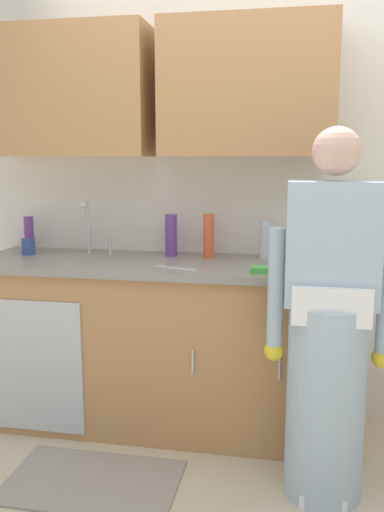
% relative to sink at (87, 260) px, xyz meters
% --- Properties ---
extents(ground_plane, '(9.00, 9.00, 0.00)m').
position_rel_sink_xyz_m(ground_plane, '(0.93, -0.71, -0.93)').
color(ground_plane, beige).
extents(kitchen_wall_with_uppers, '(4.80, 0.44, 2.70)m').
position_rel_sink_xyz_m(kitchen_wall_with_uppers, '(0.79, 0.29, 0.55)').
color(kitchen_wall_with_uppers, silver).
rests_on(kitchen_wall_with_uppers, ground).
extents(counter_cabinet, '(1.90, 0.62, 0.90)m').
position_rel_sink_xyz_m(counter_cabinet, '(0.38, -0.01, -0.48)').
color(counter_cabinet, '#B27F4C').
rests_on(counter_cabinet, ground).
extents(countertop, '(1.96, 0.66, 0.04)m').
position_rel_sink_xyz_m(countertop, '(0.38, -0.01, -0.01)').
color(countertop, gray).
rests_on(countertop, counter_cabinet).
extents(sink, '(0.50, 0.36, 0.35)m').
position_rel_sink_xyz_m(sink, '(0.00, 0.00, 0.00)').
color(sink, '#B7BABF').
rests_on(sink, counter_cabinet).
extents(person_at_sink, '(0.55, 0.34, 1.62)m').
position_rel_sink_xyz_m(person_at_sink, '(1.30, -0.53, -0.23)').
color(person_at_sink, white).
rests_on(person_at_sink, ground).
extents(floor_mat, '(0.80, 0.50, 0.01)m').
position_rel_sink_xyz_m(floor_mat, '(0.25, -0.66, -0.92)').
color(floor_mat, gray).
rests_on(floor_mat, ground).
extents(bottle_water_short, '(0.07, 0.07, 0.21)m').
position_rel_sink_xyz_m(bottle_water_short, '(0.99, 0.17, 0.12)').
color(bottle_water_short, silver).
rests_on(bottle_water_short, countertop).
extents(bottle_soap, '(0.06, 0.06, 0.24)m').
position_rel_sink_xyz_m(bottle_soap, '(0.67, 0.15, 0.14)').
color(bottle_soap, '#E05933').
rests_on(bottle_soap, countertop).
extents(bottle_cleaner_spray, '(0.07, 0.07, 0.24)m').
position_rel_sink_xyz_m(bottle_cleaner_spray, '(0.45, 0.15, 0.13)').
color(bottle_cleaner_spray, '#66388C').
rests_on(bottle_cleaner_spray, countertop).
extents(bottle_water_tall, '(0.06, 0.06, 0.20)m').
position_rel_sink_xyz_m(bottle_water_tall, '(-0.44, 0.20, 0.12)').
color(bottle_water_tall, '#66388C').
rests_on(bottle_water_tall, countertop).
extents(cup_by_sink, '(0.08, 0.08, 0.09)m').
position_rel_sink_xyz_m(cup_by_sink, '(-0.37, 0.04, 0.06)').
color(cup_by_sink, '#33478C').
rests_on(cup_by_sink, countertop).
extents(knife_on_counter, '(0.23, 0.11, 0.01)m').
position_rel_sink_xyz_m(knife_on_counter, '(0.56, -0.20, 0.02)').
color(knife_on_counter, silver).
rests_on(knife_on_counter, countertop).
extents(sponge, '(0.11, 0.07, 0.03)m').
position_rel_sink_xyz_m(sponge, '(0.99, -0.22, 0.03)').
color(sponge, '#4CBF4C').
rests_on(sponge, countertop).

